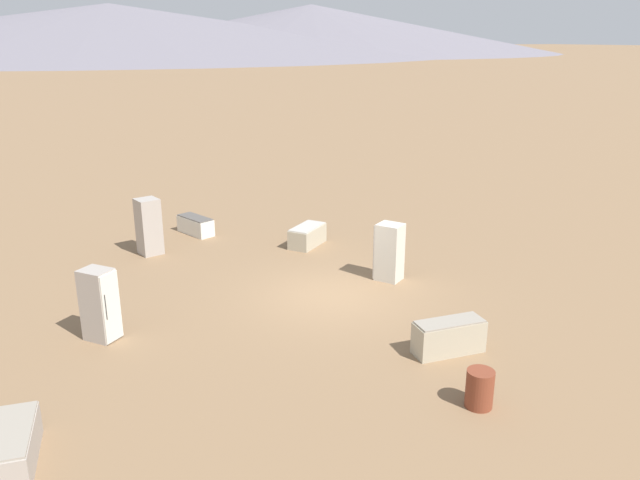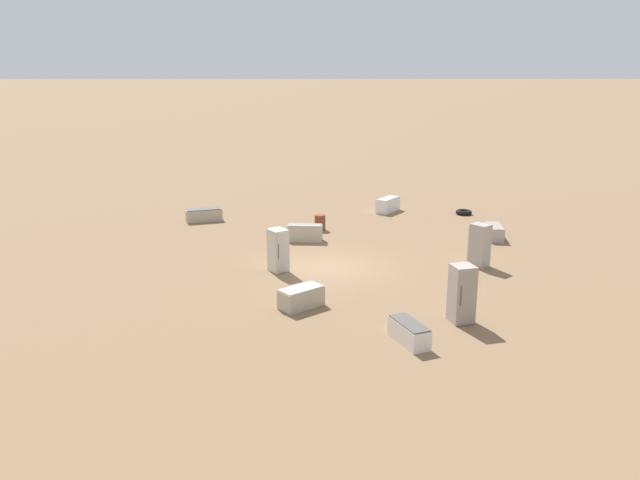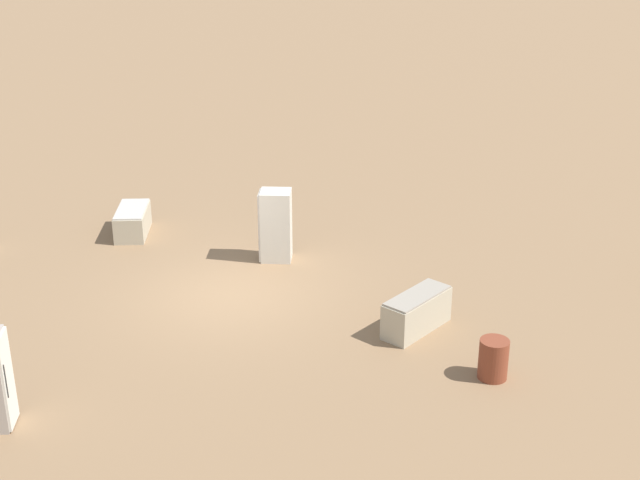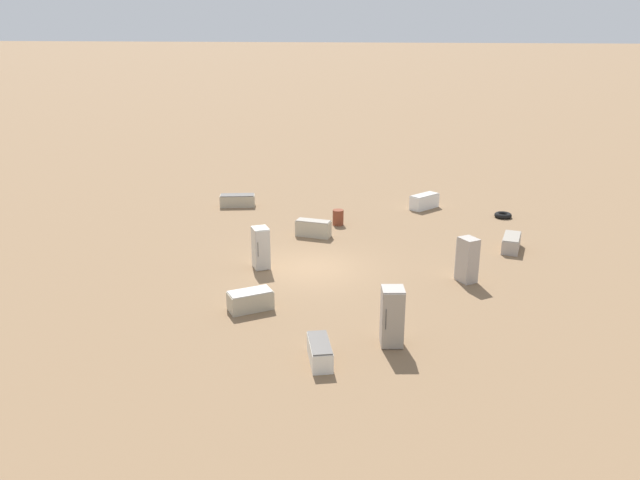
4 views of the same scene
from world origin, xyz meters
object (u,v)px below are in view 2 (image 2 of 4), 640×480
discarded_fridge_1 (305,233)px  rusty_barrel (320,222)px  discarded_fridge_2 (301,297)px  discarded_fridge_3 (388,205)px  discarded_fridge_0 (204,215)px  discarded_fridge_8 (479,245)px  discarded_fridge_7 (409,333)px  discarded_fridge_4 (278,250)px  discarded_fridge_6 (494,232)px  scrap_tire (464,212)px  discarded_fridge_5 (462,294)px

discarded_fridge_1 → rusty_barrel: 2.19m
discarded_fridge_2 → discarded_fridge_3: bearing=-56.9°
discarded_fridge_0 → discarded_fridge_8: 14.88m
discarded_fridge_3 → discarded_fridge_8: (-10.15, -2.30, 0.49)m
discarded_fridge_7 → discarded_fridge_0: bearing=97.7°
rusty_barrel → discarded_fridge_3: bearing=-44.6°
discarded_fridge_3 → discarded_fridge_2: bearing=107.0°
discarded_fridge_4 → discarded_fridge_7: 8.01m
discarded_fridge_2 → discarded_fridge_4: size_ratio=0.96×
discarded_fridge_4 → discarded_fridge_8: 8.17m
discarded_fridge_0 → discarded_fridge_6: (-4.10, -14.29, -0.01)m
discarded_fridge_1 → discarded_fridge_4: discarded_fridge_4 is taller
discarded_fridge_0 → scrap_tire: discarded_fridge_0 is taller
discarded_fridge_3 → discarded_fridge_8: size_ratio=1.02×
discarded_fridge_0 → discarded_fridge_5: bearing=-160.5°
discarded_fridge_6 → discarded_fridge_7: bearing=-109.8°
discarded_fridge_2 → scrap_tire: discarded_fridge_2 is taller
scrap_tire → discarded_fridge_4: bearing=134.2°
discarded_fridge_8 → discarded_fridge_4: bearing=142.9°
discarded_fridge_3 → rusty_barrel: size_ratio=2.32×
discarded_fridge_5 → scrap_tire: bearing=-118.2°
discarded_fridge_0 → discarded_fridge_1: 6.77m
discarded_fridge_6 → rusty_barrel: bearing=174.6°
discarded_fridge_5 → rusty_barrel: size_ratio=2.43×
discarded_fridge_6 → discarded_fridge_3: bearing=133.2°
discarded_fridge_5 → scrap_tire: size_ratio=2.12×
discarded_fridge_8 → rusty_barrel: 8.78m
discarded_fridge_0 → discarded_fridge_3: discarded_fridge_3 is taller
discarded_fridge_3 → scrap_tire: bearing=-155.7°
discarded_fridge_4 → discarded_fridge_5: discarded_fridge_5 is taller
discarded_fridge_1 → discarded_fridge_3: (6.08, -4.75, 0.00)m
discarded_fridge_2 → scrap_tire: 16.39m
discarded_fridge_7 → scrap_tire: bearing=50.1°
discarded_fridge_2 → discarded_fridge_7: bearing=-171.2°
discarded_fridge_6 → discarded_fridge_4: bearing=-147.6°
discarded_fridge_8 → discarded_fridge_3: bearing=62.8°
discarded_fridge_0 → discarded_fridge_3: bearing=-95.8°
scrap_tire → discarded_fridge_8: bearing=168.9°
discarded_fridge_7 → discarded_fridge_6: bearing=42.0°
discarded_fridge_2 → discarded_fridge_7: size_ratio=1.00×
discarded_fridge_4 → scrap_tire: 13.94m
discarded_fridge_8 → scrap_tire: bearing=38.9°
discarded_fridge_7 → rusty_barrel: 13.59m
discarded_fridge_2 → discarded_fridge_6: (8.51, -9.20, -0.02)m
discarded_fridge_7 → scrap_tire: discarded_fridge_7 is taller
discarded_fridge_0 → discarded_fridge_3: (1.88, -10.07, 0.06)m
discarded_fridge_8 → scrap_tire: 9.50m
discarded_fridge_3 → discarded_fridge_4: bearing=96.9°
discarded_fridge_4 → discarded_fridge_7: size_ratio=1.04×
discarded_fridge_0 → discarded_fridge_4: 9.66m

